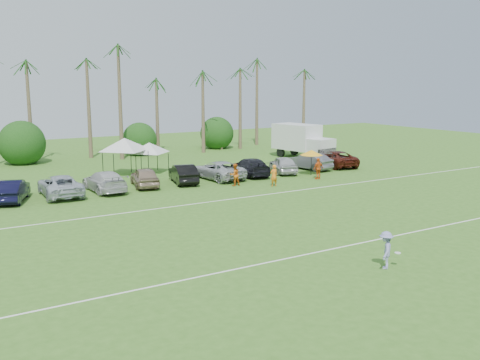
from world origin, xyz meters
TOP-DOWN VIEW (x-y plane):
  - ground at (0.00, 0.00)m, footprint 120.00×120.00m
  - field_lines at (0.00, 8.00)m, footprint 80.00×12.10m
  - palm_tree_4 at (-4.00, 38.00)m, footprint 2.40×2.40m
  - palm_tree_5 at (0.00, 38.00)m, footprint 2.40×2.40m
  - palm_tree_6 at (4.00, 38.00)m, footprint 2.40×2.40m
  - palm_tree_7 at (8.00, 38.00)m, footprint 2.40×2.40m
  - palm_tree_8 at (13.00, 38.00)m, footprint 2.40×2.40m
  - palm_tree_9 at (18.00, 38.00)m, footprint 2.40×2.40m
  - palm_tree_10 at (23.00, 38.00)m, footprint 2.40×2.40m
  - palm_tree_11 at (27.00, 38.00)m, footprint 2.40×2.40m
  - bush_tree_1 at (-6.00, 39.00)m, footprint 4.00×4.00m
  - bush_tree_2 at (6.00, 39.00)m, footprint 4.00×4.00m
  - bush_tree_3 at (16.00, 39.00)m, footprint 4.00×4.00m
  - sideline_player_a at (8.33, 16.23)m, footprint 0.61×0.41m
  - sideline_player_b at (5.89, 17.97)m, footprint 0.84×0.66m
  - sideline_player_c at (13.16, 16.84)m, footprint 1.06×0.51m
  - box_truck at (19.64, 27.30)m, footprint 3.65×7.09m
  - canopy_tent_left at (0.34, 26.83)m, footprint 4.59×4.59m
  - canopy_tent_right at (2.53, 26.81)m, footprint 3.85×3.85m
  - market_umbrella at (13.86, 18.64)m, footprint 1.94×1.94m
  - frisbee_player at (1.97, -1.20)m, footprint 1.29×1.14m
  - parked_car_1 at (-9.55, 20.96)m, footprint 3.00×4.77m
  - parked_car_2 at (-6.40, 21.05)m, footprint 2.67×5.43m
  - parked_car_3 at (-3.25, 21.09)m, footprint 2.25×5.18m
  - parked_car_4 at (-0.10, 21.24)m, footprint 2.60×4.62m
  - parked_car_5 at (3.04, 21.08)m, footprint 2.55×4.74m
  - parked_car_6 at (6.19, 21.14)m, footprint 2.90×5.52m
  - parked_car_7 at (9.34, 21.22)m, footprint 2.88×5.38m
  - parked_car_8 at (12.49, 20.81)m, footprint 3.16×4.69m
  - parked_car_9 at (15.64, 21.11)m, footprint 2.27×4.69m
  - parked_car_10 at (18.79, 21.23)m, footprint 3.46×5.71m

SIDE VIEW (x-z plane):
  - ground at x=0.00m, z-range 0.00..0.00m
  - field_lines at x=0.00m, z-range 0.00..0.01m
  - parked_car_1 at x=-9.55m, z-range 0.00..1.48m
  - parked_car_2 at x=-6.40m, z-range 0.00..1.48m
  - parked_car_3 at x=-3.25m, z-range 0.00..1.48m
  - parked_car_4 at x=-0.10m, z-range 0.00..1.48m
  - parked_car_5 at x=3.04m, z-range 0.00..1.48m
  - parked_car_6 at x=6.19m, z-range 0.00..1.48m
  - parked_car_7 at x=9.34m, z-range 0.00..1.48m
  - parked_car_8 at x=12.49m, z-range 0.00..1.48m
  - parked_car_9 at x=15.64m, z-range 0.00..1.48m
  - parked_car_10 at x=18.79m, z-range 0.00..1.48m
  - frisbee_player at x=1.97m, z-range 0.00..1.62m
  - sideline_player_a at x=8.33m, z-range 0.00..1.66m
  - sideline_player_b at x=5.89m, z-range 0.00..1.71m
  - sideline_player_c at x=13.16m, z-range 0.00..1.76m
  - bush_tree_1 at x=-6.00m, z-range -0.20..3.80m
  - bush_tree_2 at x=6.00m, z-range -0.20..3.80m
  - bush_tree_3 at x=16.00m, z-range -0.20..3.80m
  - box_truck at x=19.64m, z-range 0.12..3.60m
  - market_umbrella at x=13.86m, z-range 0.86..3.02m
  - canopy_tent_right at x=2.53m, z-range 1.11..4.23m
  - canopy_tent_left at x=0.34m, z-range 1.32..5.04m
  - palm_tree_4 at x=-4.00m, z-range 3.03..11.93m
  - palm_tree_8 at x=13.00m, z-range 3.03..11.93m
  - palm_tree_5 at x=0.00m, z-range 3.40..13.30m
  - palm_tree_9 at x=18.00m, z-range 3.40..13.30m
  - palm_tree_6 at x=4.00m, z-range 3.76..14.66m
  - palm_tree_10 at x=23.00m, z-range 3.76..14.66m
  - palm_tree_7 at x=8.00m, z-range 4.11..16.01m
  - palm_tree_11 at x=27.00m, z-range 4.11..16.01m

